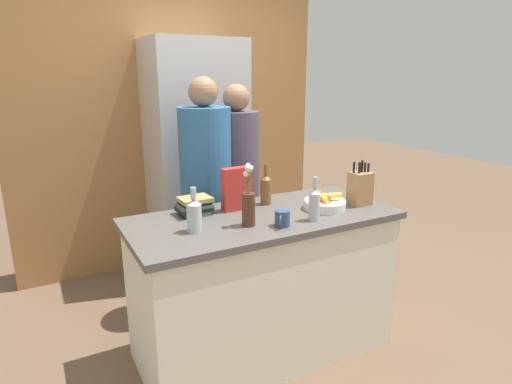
# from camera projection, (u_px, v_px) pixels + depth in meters

# --- Properties ---
(ground_plane) EXTENTS (14.00, 14.00, 0.00)m
(ground_plane) POSITION_uv_depth(u_px,v_px,m) (263.00, 348.00, 2.77)
(ground_plane) COLOR brown
(kitchen_island) EXTENTS (1.59, 0.72, 0.91)m
(kitchen_island) POSITION_uv_depth(u_px,v_px,m) (263.00, 284.00, 2.65)
(kitchen_island) COLOR silver
(kitchen_island) RESTS_ON ground_plane
(back_wall_wood) EXTENTS (2.79, 0.12, 2.60)m
(back_wall_wood) POSITION_uv_depth(u_px,v_px,m) (173.00, 122.00, 3.84)
(back_wall_wood) COLOR #9E6B3D
(back_wall_wood) RESTS_ON ground_plane
(refrigerator) EXTENTS (0.75, 0.63, 1.99)m
(refrigerator) POSITION_uv_depth(u_px,v_px,m) (196.00, 161.00, 3.65)
(refrigerator) COLOR #B7B7BC
(refrigerator) RESTS_ON ground_plane
(fruit_bowl) EXTENTS (0.26, 0.26, 0.10)m
(fruit_bowl) POSITION_uv_depth(u_px,v_px,m) (324.00, 202.00, 2.64)
(fruit_bowl) COLOR silver
(fruit_bowl) RESTS_ON kitchen_island
(knife_block) EXTENTS (0.13, 0.11, 0.29)m
(knife_block) POSITION_uv_depth(u_px,v_px,m) (360.00, 188.00, 2.71)
(knife_block) COLOR #A87A4C
(knife_block) RESTS_ON kitchen_island
(flower_vase) EXTENTS (0.07, 0.07, 0.35)m
(flower_vase) POSITION_uv_depth(u_px,v_px,m) (248.00, 204.00, 2.32)
(flower_vase) COLOR #4C2D1E
(flower_vase) RESTS_ON kitchen_island
(cereal_box) EXTENTS (0.19, 0.07, 0.26)m
(cereal_box) POSITION_uv_depth(u_px,v_px,m) (237.00, 189.00, 2.60)
(cereal_box) COLOR red
(cereal_box) RESTS_ON kitchen_island
(coffee_mug) EXTENTS (0.09, 0.11, 0.09)m
(coffee_mug) POSITION_uv_depth(u_px,v_px,m) (282.00, 218.00, 2.33)
(coffee_mug) COLOR #334770
(coffee_mug) RESTS_ON kitchen_island
(book_stack) EXTENTS (0.21, 0.16, 0.11)m
(book_stack) POSITION_uv_depth(u_px,v_px,m) (195.00, 206.00, 2.53)
(book_stack) COLOR #3D6047
(book_stack) RESTS_ON kitchen_island
(bottle_oil) EXTENTS (0.06, 0.06, 0.25)m
(bottle_oil) POSITION_uv_depth(u_px,v_px,m) (314.00, 203.00, 2.42)
(bottle_oil) COLOR #B2BCC1
(bottle_oil) RESTS_ON kitchen_island
(bottle_vinegar) EXTENTS (0.08, 0.08, 0.24)m
(bottle_vinegar) POSITION_uv_depth(u_px,v_px,m) (194.00, 214.00, 2.24)
(bottle_vinegar) COLOR #B2BCC1
(bottle_vinegar) RESTS_ON kitchen_island
(bottle_wine) EXTENTS (0.07, 0.07, 0.26)m
(bottle_wine) POSITION_uv_depth(u_px,v_px,m) (266.00, 188.00, 2.72)
(bottle_wine) COLOR brown
(bottle_wine) RESTS_ON kitchen_island
(person_at_sink) EXTENTS (0.36, 0.36, 1.70)m
(person_at_sink) POSITION_uv_depth(u_px,v_px,m) (206.00, 186.00, 3.00)
(person_at_sink) COLOR #383842
(person_at_sink) RESTS_ON ground_plane
(person_in_blue) EXTENTS (0.33, 0.33, 1.65)m
(person_in_blue) POSITION_uv_depth(u_px,v_px,m) (237.00, 183.00, 3.18)
(person_in_blue) COLOR #383842
(person_in_blue) RESTS_ON ground_plane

